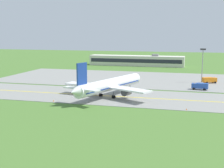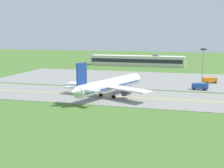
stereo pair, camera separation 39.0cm
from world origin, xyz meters
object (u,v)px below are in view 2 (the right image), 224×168
at_px(airplane_lead, 110,85).
at_px(service_truck_baggage, 200,86).
at_px(apron_light_mast, 203,61).
at_px(service_truck_fuel, 210,80).

height_order(airplane_lead, service_truck_baggage, airplane_lead).
relative_size(airplane_lead, apron_light_mast, 2.62).
distance_m(service_truck_baggage, apron_light_mast, 20.01).
relative_size(service_truck_baggage, service_truck_fuel, 0.99).
bearing_deg(airplane_lead, apron_light_mast, 52.56).
xyz_separation_m(airplane_lead, apron_light_mast, (30.34, 39.62, 5.19)).
bearing_deg(airplane_lead, service_truck_baggage, 35.67).
bearing_deg(service_truck_baggage, apron_light_mast, 87.51).
xyz_separation_m(service_truck_baggage, apron_light_mast, (0.80, 18.42, 7.79)).
relative_size(service_truck_baggage, apron_light_mast, 0.42).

